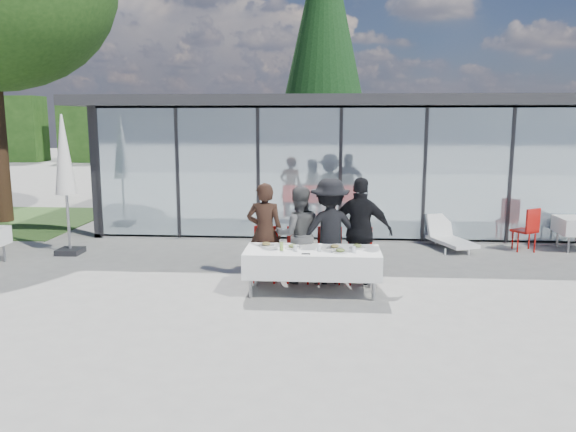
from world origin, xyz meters
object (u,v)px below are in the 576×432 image
object	(u,v)px
diner_a	(265,232)
plate_c	(335,247)
diner_b	(298,235)
folded_eyeglasses	(306,254)
spare_chair_b	(528,228)
market_umbrella	(64,164)
plate_b	(293,247)
plate_a	(266,244)
diner_chair_a	(266,251)
diner_chair_d	(360,252)
plate_extra	(340,251)
diner_chair_b	(299,251)
dining_table	(312,262)
diner_c	(330,231)
diner_chair_c	(329,252)
lounger	(448,237)
conifer_tree	(324,36)
juice_bottle	(281,246)
diner_d	(361,231)
plate_d	(357,247)

from	to	relation	value
diner_a	plate_c	xyz separation A→B (m)	(1.25, -0.53, -0.12)
diner_b	folded_eyeglasses	world-z (taller)	diner_b
spare_chair_b	market_umbrella	world-z (taller)	market_umbrella
diner_a	plate_b	distance (m)	0.79
plate_a	spare_chair_b	world-z (taller)	spare_chair_b
plate_b	diner_chair_a	bearing A→B (deg)	128.99
diner_chair_d	plate_extra	distance (m)	1.02
diner_chair_d	folded_eyeglasses	bearing A→B (deg)	-130.66
diner_chair_b	plate_c	world-z (taller)	diner_chair_b
dining_table	diner_c	world-z (taller)	diner_c
diner_chair_c	diner_c	bearing A→B (deg)	-90.00
diner_chair_b	lounger	distance (m)	4.32
plate_a	plate_extra	world-z (taller)	same
folded_eyeglasses	conifer_tree	bearing A→B (deg)	89.60
dining_table	market_umbrella	distance (m)	6.02
market_umbrella	diner_b	bearing A→B (deg)	-18.85
juice_bottle	conifer_tree	xyz separation A→B (m)	(0.51, 13.13, 5.17)
lounger	plate_a	bearing A→B (deg)	-138.29
diner_chair_d	spare_chair_b	distance (m)	4.61
plate_b	lounger	world-z (taller)	plate_b
diner_b	lounger	size ratio (longest dim) A/B	1.18
diner_d	diner_chair_a	bearing A→B (deg)	11.19
diner_d	spare_chair_b	world-z (taller)	diner_d
dining_table	diner_b	size ratio (longest dim) A/B	1.31
dining_table	diner_a	distance (m)	1.15
diner_chair_b	conifer_tree	size ratio (longest dim) A/B	0.09
dining_table	diner_b	xyz separation A→B (m)	(-0.27, 0.65, 0.33)
diner_chair_d	spare_chair_b	bearing A→B (deg)	34.21
diner_b	juice_bottle	distance (m)	0.79
plate_d	folded_eyeglasses	bearing A→B (deg)	-149.18
diner_chair_c	diner_d	xyz separation A→B (m)	(0.55, -0.10, 0.41)
diner_c	market_umbrella	xyz separation A→B (m)	(-5.63, 1.73, 1.02)
diner_chair_c	market_umbrella	xyz separation A→B (m)	(-5.63, 1.63, 1.43)
plate_d	plate_extra	bearing A→B (deg)	-130.38
diner_chair_d	lounger	bearing A→B (deg)	52.88
market_umbrella	juice_bottle	bearing A→B (deg)	-27.17
plate_d	plate_extra	world-z (taller)	same
diner_chair_a	lounger	size ratio (longest dim) A/B	0.67
plate_c	plate_extra	xyz separation A→B (m)	(0.09, -0.29, 0.00)
plate_c	diner_chair_a	bearing A→B (deg)	153.09
diner_a	diner_b	xyz separation A→B (m)	(0.60, 0.00, -0.03)
plate_b	folded_eyeglasses	world-z (taller)	plate_b
diner_chair_c	diner_d	distance (m)	0.69
plate_a	conifer_tree	size ratio (longest dim) A/B	0.03
dining_table	diner_chair_a	size ratio (longest dim) A/B	2.32
diner_chair_d	plate_b	distance (m)	1.37
diner_a	diner_b	distance (m)	0.61
diner_chair_a	diner_b	bearing A→B (deg)	-9.34
folded_eyeglasses	plate_d	bearing A→B (deg)	30.82
diner_c	spare_chair_b	bearing A→B (deg)	-160.12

